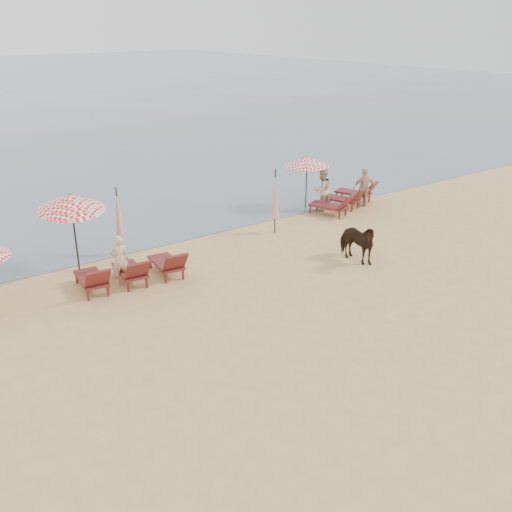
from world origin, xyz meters
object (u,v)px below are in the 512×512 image
Objects in this scene: lounger_cluster_right at (346,198)px; umbrella_open_right at (307,161)px; umbrella_open_left_b at (71,202)px; umbrella_closed_left at (118,214)px; umbrella_closed_right at (275,194)px; lounger_cluster_left at (132,270)px; beachgoer_left at (120,260)px; beachgoer_right_b at (364,188)px; beachgoer_right_a at (322,190)px; cow at (356,242)px.

umbrella_open_right is at bearing 122.59° from lounger_cluster_right.
umbrella_open_left_b is 10.76m from umbrella_open_right.
lounger_cluster_right is 1.55× the size of umbrella_open_right.
umbrella_closed_left is 0.98× the size of umbrella_closed_right.
lounger_cluster_left is 11.31m from lounger_cluster_right.
beachgoer_left is 12.37m from beachgoer_right_b.
beachgoer_left reaches higher than lounger_cluster_right.
umbrella_open_right is 1.25× the size of beachgoer_right_a.
umbrella_closed_left is 1.46× the size of cow.
beachgoer_right_a is (11.06, 0.26, -1.45)m from umbrella_open_left_b.
beachgoer_left is (-6.87, -0.95, -0.76)m from umbrella_closed_right.
umbrella_closed_right is 6.97m from beachgoer_left.
umbrella_closed_right is 4.08m from cow.
umbrella_closed_right reaches higher than beachgoer_right_a.
umbrella_closed_left is at bearing 25.39° from beachgoer_right_b.
umbrella_open_right reaches higher than lounger_cluster_left.
lounger_cluster_right is 1.43× the size of umbrella_closed_right.
umbrella_closed_left is 8.34m from cow.
beachgoer_left is (-9.97, -2.75, -1.31)m from umbrella_open_right.
umbrella_closed_right is at bearing 34.68° from beachgoer_right_b.
umbrella_open_left_b is at bearing 27.79° from beachgoer_right_b.
beachgoer_right_b reaches higher than beachgoer_left.
umbrella_closed_right reaches higher than beachgoer_left.
lounger_cluster_left is 10.33m from beachgoer_right_a.
beachgoer_left is (0.75, -1.83, -1.58)m from umbrella_open_left_b.
beachgoer_right_b is at bearing 13.59° from lounger_cluster_left.
umbrella_closed_right reaches higher than umbrella_closed_left.
umbrella_open_left_b is at bearing -166.14° from umbrella_closed_left.
beachgoer_left is (-0.27, 0.26, 0.33)m from lounger_cluster_left.
umbrella_open_right reaches higher than beachgoer_right_b.
beachgoer_right_a is (10.32, 2.08, 0.13)m from beachgoer_left.
lounger_cluster_right is at bearing 15.62° from beachgoer_right_b.
umbrella_closed_right is at bearing 168.60° from lounger_cluster_right.
beachgoer_right_b is at bearing -4.11° from umbrella_closed_left.
beachgoer_right_b is at bearing 38.19° from cow.
umbrella_open_right is 3.63m from umbrella_closed_right.
beachgoer_left is at bearing 168.02° from lounger_cluster_right.
umbrella_closed_right reaches higher than cow.
lounger_cluster_left is 0.92× the size of lounger_cluster_right.
lounger_cluster_left is 2.82m from umbrella_closed_left.
umbrella_open_left_b is at bearing -5.08° from beachgoer_right_a.
umbrella_closed_right is at bearing -12.46° from umbrella_closed_left.
lounger_cluster_left is at bearing -105.53° from umbrella_closed_left.
cow is at bearing 174.40° from beachgoer_left.
cow is 0.91× the size of beachgoer_right_a.
umbrella_open_right is at bearing -0.03° from beachgoer_right_b.
beachgoer_left is at bearing 153.79° from cow.
umbrella_open_left_b reaches higher than lounger_cluster_right.
cow is at bearing -51.66° from umbrella_open_left_b.
lounger_cluster_left is 6.80m from umbrella_closed_right.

